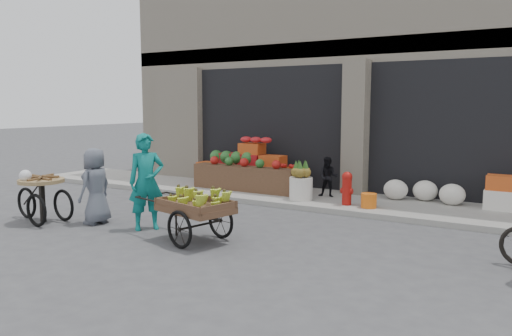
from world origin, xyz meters
The scene contains 13 objects.
ground centered at (0.00, 0.00, 0.00)m, with size 80.00×80.00×0.00m, color #424244.
sidewalk centered at (0.00, 4.10, 0.06)m, with size 18.00×2.20×0.12m, color gray.
building centered at (0.00, 8.03, 3.37)m, with size 14.00×6.45×7.00m.
fruit_display centered at (-2.48, 4.38, 0.67)m, with size 3.10×1.12×1.24m.
pineapple_bin centered at (-0.75, 3.60, 0.37)m, with size 0.52×0.52×0.50m, color silver.
fire_hydrant centered at (0.35, 3.55, 0.50)m, with size 0.22×0.22×0.71m.
orange_bucket centered at (0.85, 3.50, 0.27)m, with size 0.32×0.32×0.30m, color orange.
right_bay_goods centered at (2.61, 4.70, 0.41)m, with size 3.35×0.60×0.70m.
seated_person centered at (-0.35, 4.20, 0.58)m, with size 0.45×0.35×0.93m, color black.
banana_cart centered at (-0.95, -0.03, 0.62)m, with size 2.18×1.27×0.86m.
vendor_woman centered at (-2.16, 0.17, 0.87)m, with size 0.63×0.42×1.74m, color #0F7470.
tricycle_cart centered at (-4.28, -0.45, 0.57)m, with size 1.44×0.90×0.95m.
vendor_grey centered at (-3.30, 0.00, 0.72)m, with size 0.70×0.46×1.44m, color slate.
Camera 1 is at (4.04, -6.39, 2.24)m, focal length 35.00 mm.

